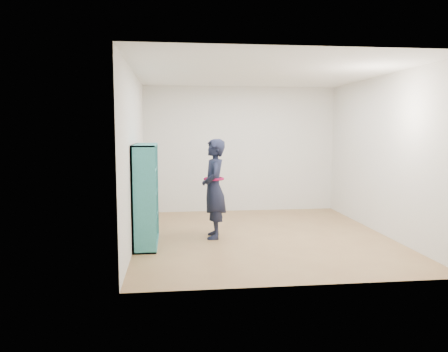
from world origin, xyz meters
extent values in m
plane|color=olive|center=(0.00, 0.00, 0.00)|extent=(4.50, 4.50, 0.00)
plane|color=white|center=(0.00, 0.00, 2.60)|extent=(4.50, 4.50, 0.00)
cube|color=silver|center=(-2.00, 0.00, 1.30)|extent=(0.02, 4.50, 2.60)
cube|color=silver|center=(2.00, 0.00, 1.30)|extent=(0.02, 4.50, 2.60)
cube|color=silver|center=(0.00, 2.25, 1.30)|extent=(4.00, 0.02, 2.60)
cube|color=silver|center=(0.00, -2.25, 1.30)|extent=(4.00, 0.02, 2.60)
cube|color=teal|center=(-1.83, -0.81, 0.75)|extent=(0.33, 0.02, 1.51)
cube|color=teal|center=(-1.83, 0.30, 0.75)|extent=(0.33, 0.02, 1.51)
cube|color=teal|center=(-1.83, -0.26, 0.01)|extent=(0.33, 1.13, 0.02)
cube|color=teal|center=(-1.83, -0.26, 1.50)|extent=(0.33, 1.13, 0.02)
cube|color=teal|center=(-1.98, -0.26, 0.75)|extent=(0.02, 1.13, 1.51)
cube|color=teal|center=(-1.83, -0.44, 0.75)|extent=(0.31, 0.02, 1.46)
cube|color=teal|center=(-1.83, -0.07, 0.75)|extent=(0.31, 0.02, 1.46)
cube|color=teal|center=(-1.83, -0.26, 0.39)|extent=(0.31, 1.08, 0.02)
cube|color=teal|center=(-1.83, -0.26, 0.75)|extent=(0.31, 1.08, 0.02)
cube|color=teal|center=(-1.83, -0.26, 1.12)|extent=(0.31, 1.08, 0.02)
cube|color=beige|center=(-1.81, -0.62, 0.06)|extent=(0.21, 0.13, 0.05)
cube|color=black|center=(-1.80, -0.67, 0.50)|extent=(0.17, 0.15, 0.19)
cube|color=maroon|center=(-1.80, -0.67, 0.89)|extent=(0.17, 0.15, 0.26)
cube|color=silver|center=(-1.81, -0.62, 1.16)|extent=(0.21, 0.13, 0.05)
cube|color=navy|center=(-1.80, -0.31, 0.17)|extent=(0.17, 0.15, 0.27)
cube|color=brown|center=(-1.80, -0.31, 0.51)|extent=(0.17, 0.15, 0.22)
cube|color=#BFB28C|center=(-1.81, -0.26, 0.80)|extent=(0.21, 0.13, 0.08)
cube|color=#26594C|center=(-1.80, -0.31, 1.27)|extent=(0.17, 0.15, 0.28)
cube|color=beige|center=(-1.80, 0.05, 0.13)|extent=(0.17, 0.15, 0.19)
cube|color=black|center=(-1.81, 0.10, 0.43)|extent=(0.21, 0.13, 0.05)
cube|color=maroon|center=(-1.80, 0.05, 0.88)|extent=(0.17, 0.15, 0.24)
cube|color=silver|center=(-1.80, 0.05, 1.24)|extent=(0.17, 0.15, 0.22)
imported|color=black|center=(-0.78, 0.00, 0.79)|extent=(0.40, 0.59, 1.58)
torus|color=#9B0B3F|center=(-0.78, 0.00, 0.95)|extent=(0.34, 0.34, 0.04)
cube|color=silver|center=(-0.93, 0.09, 0.89)|extent=(0.01, 0.11, 0.13)
cube|color=black|center=(-0.93, 0.09, 0.89)|extent=(0.01, 0.10, 0.13)
camera|label=1|loc=(-1.43, -6.80, 1.74)|focal=35.00mm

